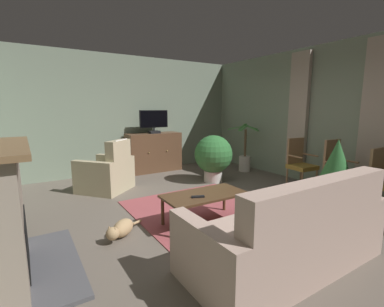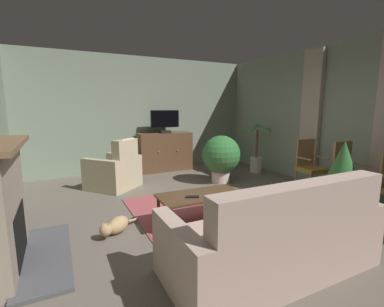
% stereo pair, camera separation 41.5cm
% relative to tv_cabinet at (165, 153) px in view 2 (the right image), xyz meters
% --- Properties ---
extents(ground_plane, '(6.26, 7.25, 0.04)m').
position_rel_tv_cabinet_xyz_m(ground_plane, '(-0.46, -3.03, -0.48)').
color(ground_plane, '#665B51').
extents(wall_back, '(6.26, 0.10, 2.81)m').
position_rel_tv_cabinet_xyz_m(wall_back, '(-0.46, 0.35, 0.95)').
color(wall_back, gray).
rests_on(wall_back, ground_plane).
extents(wall_right_with_window, '(0.10, 7.25, 2.81)m').
position_rel_tv_cabinet_xyz_m(wall_right_with_window, '(2.42, -3.03, 0.95)').
color(wall_right_with_window, gray).
rests_on(wall_right_with_window, ground_plane).
extents(curtain_panel_far, '(0.10, 0.44, 2.36)m').
position_rel_tv_cabinet_xyz_m(curtain_panel_far, '(2.31, -2.42, 1.09)').
color(curtain_panel_far, '#B2A393').
extents(rug_central, '(2.06, 2.13, 0.01)m').
position_rel_tv_cabinet_xyz_m(rug_central, '(-0.45, -2.86, -0.45)').
color(rug_central, '#9E474C').
rests_on(rug_central, ground_plane).
extents(tv_cabinet, '(1.34, 0.52, 0.96)m').
position_rel_tv_cabinet_xyz_m(tv_cabinet, '(0.00, 0.00, 0.00)').
color(tv_cabinet, '#402A1C').
rests_on(tv_cabinet, ground_plane).
extents(television, '(0.73, 0.20, 0.56)m').
position_rel_tv_cabinet_xyz_m(television, '(0.00, -0.05, 0.80)').
color(television, black).
rests_on(television, tv_cabinet).
extents(coffee_table, '(1.16, 0.59, 0.43)m').
position_rel_tv_cabinet_xyz_m(coffee_table, '(-0.72, -3.26, -0.07)').
color(coffee_table, '#4C331E').
rests_on(coffee_table, ground_plane).
extents(tv_remote, '(0.18, 0.11, 0.02)m').
position_rel_tv_cabinet_xyz_m(tv_remote, '(-0.88, -3.34, -0.02)').
color(tv_remote, black).
rests_on(tv_remote, coffee_table).
extents(sofa_floral, '(2.10, 0.94, 0.97)m').
position_rel_tv_cabinet_xyz_m(sofa_floral, '(-0.59, -4.55, -0.14)').
color(sofa_floral, '#BC9E8E').
rests_on(sofa_floral, ground_plane).
extents(armchair_beside_cabinet, '(1.16, 1.16, 1.01)m').
position_rel_tv_cabinet_xyz_m(armchair_beside_cabinet, '(-1.44, -1.02, -0.13)').
color(armchair_beside_cabinet, tan).
rests_on(armchair_beside_cabinet, ground_plane).
extents(side_chair_nearest_door, '(0.46, 0.44, 1.04)m').
position_rel_tv_cabinet_xyz_m(side_chair_nearest_door, '(1.78, -3.66, 0.08)').
color(side_chair_nearest_door, olive).
rests_on(side_chair_nearest_door, ground_plane).
extents(side_chair_mid_row, '(0.49, 0.47, 0.99)m').
position_rel_tv_cabinet_xyz_m(side_chair_mid_row, '(1.79, -2.91, 0.07)').
color(side_chair_mid_row, olive).
rests_on(side_chair_mid_row, ground_plane).
extents(potted_plant_tall_palm_by_window, '(0.78, 0.81, 1.19)m').
position_rel_tv_cabinet_xyz_m(potted_plant_tall_palm_by_window, '(1.93, -1.22, -0.15)').
color(potted_plant_tall_palm_by_window, beige).
rests_on(potted_plant_tall_palm_by_window, ground_plane).
extents(potted_plant_small_fern_corner, '(0.81, 0.81, 1.01)m').
position_rel_tv_cabinet_xyz_m(potted_plant_small_fern_corner, '(0.66, -1.60, 0.11)').
color(potted_plant_small_fern_corner, beige).
rests_on(potted_plant_small_fern_corner, ground_plane).
extents(potted_plant_leafy_by_curtain, '(0.59, 0.59, 1.13)m').
position_rel_tv_cabinet_xyz_m(potted_plant_leafy_by_curtain, '(1.17, -3.98, 0.18)').
color(potted_plant_leafy_by_curtain, '#99664C').
rests_on(potted_plant_leafy_by_curtain, ground_plane).
extents(cat, '(0.58, 0.47, 0.23)m').
position_rel_tv_cabinet_xyz_m(cat, '(-1.82, -3.05, -0.35)').
color(cat, tan).
rests_on(cat, ground_plane).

